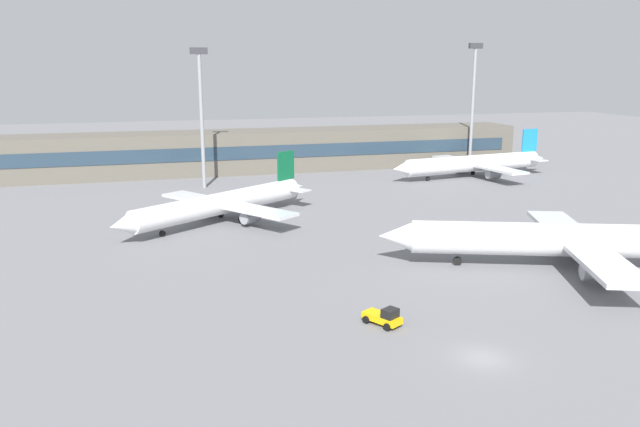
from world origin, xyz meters
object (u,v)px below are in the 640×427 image
at_px(airplane_mid, 220,204).
at_px(floodlight_tower_east, 201,108).
at_px(airplane_near, 569,240).
at_px(baggage_tug_yellow, 384,317).
at_px(airplane_far, 473,164).
at_px(floodlight_tower_west, 473,97).

xyz_separation_m(airplane_mid, floodlight_tower_east, (0.39, 28.52, 12.31)).
height_order(airplane_near, airplane_mid, airplane_near).
relative_size(airplane_mid, baggage_tug_yellow, 8.33).
xyz_separation_m(airplane_near, floodlight_tower_east, (-35.41, 61.41, 11.82)).
xyz_separation_m(airplane_mid, airplane_far, (55.95, 25.09, 0.11)).
distance_m(airplane_near, airplane_mid, 48.61).
xyz_separation_m(airplane_near, floodlight_tower_west, (26.65, 70.79, 12.72)).
distance_m(airplane_far, floodlight_tower_west, 19.44).
bearing_deg(floodlight_tower_west, airplane_far, -116.87).
bearing_deg(floodlight_tower_west, floodlight_tower_east, -171.40).
distance_m(airplane_mid, airplane_far, 61.32).
height_order(airplane_mid, baggage_tug_yellow, airplane_mid).
xyz_separation_m(airplane_far, floodlight_tower_west, (6.50, 12.82, 13.09)).
xyz_separation_m(airplane_far, floodlight_tower_east, (-55.56, 3.44, 12.20)).
height_order(airplane_near, floodlight_tower_east, floodlight_tower_east).
bearing_deg(airplane_far, floodlight_tower_west, 63.13).
bearing_deg(baggage_tug_yellow, airplane_mid, 102.33).
bearing_deg(airplane_near, floodlight_tower_west, 69.37).
distance_m(airplane_near, floodlight_tower_east, 71.86).
bearing_deg(airplane_mid, floodlight_tower_east, 89.22).
bearing_deg(floodlight_tower_west, baggage_tug_yellow, -123.41).
xyz_separation_m(airplane_far, baggage_tug_yellow, (-46.63, -67.71, -2.12)).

